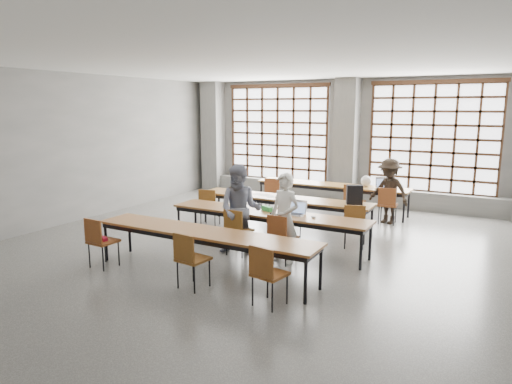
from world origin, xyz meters
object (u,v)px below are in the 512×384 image
Objects in this scene: chair_mid_right at (355,221)px; desk_row_c at (267,215)px; chair_near_mid at (190,255)px; chair_back_right at (387,202)px; desk_row_d at (203,235)px; mouse at (313,217)px; desk_row_b at (283,200)px; chair_near_left at (99,238)px; desk_row_a at (331,187)px; chair_front_right at (281,234)px; phone at (273,214)px; chair_front_left at (237,227)px; chair_back_left at (273,191)px; chair_near_right at (266,270)px; green_box at (267,209)px; plastic_bag at (366,181)px; student_male at (285,218)px; student_back at (389,191)px; red_pouch at (103,239)px; chair_back_mid at (353,198)px; chair_mid_centre at (287,213)px; backpack at (354,195)px; laptop_back at (383,185)px; student_female at (241,210)px; laptop_front at (296,211)px; chair_mid_left at (209,204)px.

desk_row_c is at bearing -150.01° from chair_mid_right.
chair_back_right is at bearing 72.68° from chair_near_mid.
desk_row_d is 2.09m from mouse.
chair_near_left is (-1.63, -3.80, -0.13)m from desk_row_b.
desk_row_a is 4.55× the size of chair_mid_right.
desk_row_c is at bearing 133.13° from chair_front_right.
desk_row_c is 4.55× the size of chair_back_right.
chair_near_left is at bearing -134.18° from phone.
mouse is at bearing 25.91° from chair_front_left.
chair_back_left is 5.97m from chair_near_right.
chair_near_mid is at bearing -91.06° from green_box.
chair_front_left reaches higher than mouse.
chair_near_mid is 3.08× the size of plastic_bag.
student_male reaches higher than chair_back_left.
desk_row_c is 40.82× the size of mouse.
desk_row_a is 3.19m from chair_mid_right.
red_pouch is at bearing -104.94° from student_back.
plastic_bag is (-0.59, 2.87, 0.34)m from chair_mid_right.
chair_back_left and chair_near_right have the same top height.
chair_near_left is at bearing -137.37° from chair_mid_right.
chair_front_left reaches higher than desk_row_d.
student_male reaches higher than chair_mid_right.
chair_back_mid is 2.32m from chair_mid_centre.
chair_near_right is at bearing -85.35° from chair_back_mid.
chair_mid_centre is 1.00× the size of chair_mid_right.
backpack reaches higher than chair_back_mid.
chair_mid_centre is at bearing -113.68° from laptop_back.
backpack reaches higher than chair_front_left.
plastic_bag reaches higher than red_pouch.
chair_front_right is at bearing -120.71° from mouse.
chair_near_left is at bearing -96.15° from chair_back_left.
chair_near_right is (0.44, -5.37, 0.00)m from chair_back_mid.
student_female is (-0.90, 0.00, 0.04)m from student_male.
chair_front_right is 1.84m from chair_near_mid.
chair_back_left is 3.52× the size of green_box.
chair_near_mid is 2.20× the size of backpack.
chair_mid_centre is 0.80m from green_box.
desk_row_b is at bearing 112.36° from chair_near_right.
desk_row_d is 4.55× the size of chair_front_left.
laptop_back is at bearing 111.02° from chair_back_right.
green_box is 1.94m from backpack.
mouse reaches higher than desk_row_c.
green_box is (-0.02, -3.58, 0.11)m from desk_row_a.
desk_row_b is 1.00× the size of desk_row_c.
chair_near_right is at bearing -64.06° from chair_back_left.
chair_back_right is 4.40× the size of red_pouch.
desk_row_d is at bearing -111.49° from chair_back_right.
chair_back_left is 2.44× the size of laptop_front.
chair_mid_left is 4.22m from student_back.
desk_row_a is 6.31m from chair_near_left.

